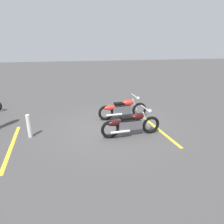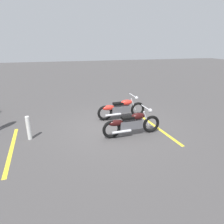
% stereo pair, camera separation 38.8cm
% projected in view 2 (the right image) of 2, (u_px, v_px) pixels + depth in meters
% --- Properties ---
extents(ground_plane, '(60.00, 60.00, 0.00)m').
position_uv_depth(ground_plane, '(114.00, 127.00, 7.90)').
color(ground_plane, '#474444').
extents(motorcycle_bright_foreground, '(2.23, 0.62, 1.04)m').
position_uv_depth(motorcycle_bright_foreground, '(121.00, 109.00, 8.65)').
color(motorcycle_bright_foreground, black).
rests_on(motorcycle_bright_foreground, ground).
extents(motorcycle_dark_foreground, '(2.23, 0.62, 1.04)m').
position_uv_depth(motorcycle_dark_foreground, '(131.00, 124.00, 7.05)').
color(motorcycle_dark_foreground, black).
rests_on(motorcycle_dark_foreground, ground).
extents(bollard_post, '(0.14, 0.14, 0.85)m').
position_uv_depth(bollard_post, '(29.00, 128.00, 6.77)').
color(bollard_post, white).
rests_on(bollard_post, ground).
extents(parking_stripe_near, '(0.39, 3.20, 0.01)m').
position_uv_depth(parking_stripe_near, '(157.00, 128.00, 7.84)').
color(parking_stripe_near, yellow).
rests_on(parking_stripe_near, ground).
extents(parking_stripe_mid, '(0.39, 3.20, 0.01)m').
position_uv_depth(parking_stripe_mid, '(12.00, 149.00, 6.28)').
color(parking_stripe_mid, yellow).
rests_on(parking_stripe_mid, ground).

